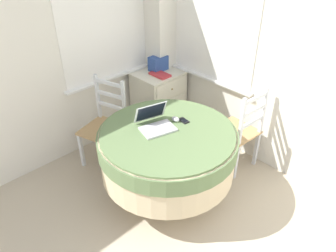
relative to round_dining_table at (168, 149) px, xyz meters
The scene contains 10 objects.
corner_room_shell 0.78m from the round_dining_table, ahead, with size 4.20×5.22×2.55m.
round_dining_table is the anchor object (origin of this frame).
laptop 0.27m from the round_dining_table, 102.90° to the left, with size 0.36×0.36×0.20m.
computer_mouse 0.28m from the round_dining_table, 23.45° to the left, with size 0.05×0.08×0.04m.
cell_phone 0.30m from the round_dining_table, ahead, with size 0.07×0.11×0.01m.
dining_chair_near_back_window 0.90m from the round_dining_table, 95.16° to the left, with size 0.52×0.50×0.96m.
dining_chair_near_right_window 0.90m from the round_dining_table, 11.77° to the right, with size 0.42×0.45×0.96m.
corner_cabinet 1.32m from the round_dining_table, 51.02° to the left, with size 0.57×0.50×0.75m.
storage_box 1.40m from the round_dining_table, 50.71° to the left, with size 0.22×0.14×0.17m.
book_on_cabinet 1.22m from the round_dining_table, 50.26° to the left, with size 0.15×0.25×0.02m.
Camera 1 is at (-0.84, 0.36, 2.37)m, focal length 35.00 mm.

